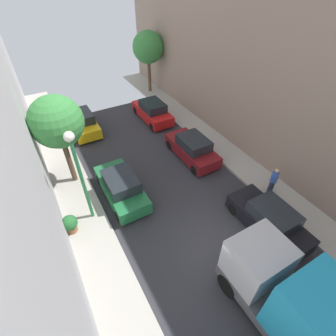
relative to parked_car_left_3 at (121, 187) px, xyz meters
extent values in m
plane|color=#2D2D33|center=(2.70, -5.45, -0.72)|extent=(32.00, 32.00, 0.00)
cube|color=#A8A399|center=(-2.30, -5.45, -0.64)|extent=(2.00, 44.00, 0.15)
cube|color=#A8A399|center=(7.70, -5.45, -0.64)|extent=(2.00, 44.00, 0.15)
cube|color=#1E6638|center=(0.00, 0.04, -0.17)|extent=(1.76, 4.20, 0.76)
cube|color=#1E2328|center=(0.00, -0.11, 0.53)|extent=(1.56, 2.10, 0.64)
cylinder|color=black|center=(-0.78, 1.59, -0.40)|extent=(0.22, 0.64, 0.64)
cylinder|color=black|center=(0.78, 1.59, -0.40)|extent=(0.22, 0.64, 0.64)
cylinder|color=black|center=(-0.78, -1.51, -0.40)|extent=(0.22, 0.64, 0.64)
cylinder|color=black|center=(0.78, -1.51, -0.40)|extent=(0.22, 0.64, 0.64)
cube|color=gold|center=(0.00, 8.02, -0.17)|extent=(1.76, 4.20, 0.76)
cube|color=#1E2328|center=(0.00, 7.87, 0.53)|extent=(1.56, 2.10, 0.64)
cylinder|color=black|center=(-0.78, 9.57, -0.40)|extent=(0.22, 0.64, 0.64)
cylinder|color=black|center=(0.78, 9.57, -0.40)|extent=(0.22, 0.64, 0.64)
cylinder|color=black|center=(-0.78, 6.47, -0.40)|extent=(0.22, 0.64, 0.64)
cylinder|color=black|center=(0.78, 6.47, -0.40)|extent=(0.22, 0.64, 0.64)
cube|color=black|center=(5.40, -5.60, -0.17)|extent=(1.76, 4.20, 0.76)
cube|color=#1E2328|center=(5.40, -5.75, 0.53)|extent=(1.56, 2.10, 0.64)
cylinder|color=black|center=(4.62, -4.05, -0.40)|extent=(0.22, 0.64, 0.64)
cylinder|color=black|center=(6.18, -4.05, -0.40)|extent=(0.22, 0.64, 0.64)
cylinder|color=black|center=(4.62, -7.15, -0.40)|extent=(0.22, 0.64, 0.64)
cylinder|color=black|center=(6.18, -7.15, -0.40)|extent=(0.22, 0.64, 0.64)
cube|color=maroon|center=(5.40, 1.09, -0.17)|extent=(1.76, 4.20, 0.76)
cube|color=#1E2328|center=(5.40, 0.94, 0.53)|extent=(1.56, 2.10, 0.64)
cylinder|color=black|center=(4.62, 2.64, -0.40)|extent=(0.22, 0.64, 0.64)
cylinder|color=black|center=(6.18, 2.64, -0.40)|extent=(0.22, 0.64, 0.64)
cylinder|color=black|center=(4.62, -0.46, -0.40)|extent=(0.22, 0.64, 0.64)
cylinder|color=black|center=(6.18, -0.46, -0.40)|extent=(0.22, 0.64, 0.64)
cube|color=red|center=(5.40, 6.89, -0.17)|extent=(1.76, 4.20, 0.76)
cube|color=#1E2328|center=(5.40, 6.74, 0.53)|extent=(1.56, 2.10, 0.64)
cylinder|color=black|center=(4.62, 8.44, -0.40)|extent=(0.22, 0.64, 0.64)
cylinder|color=black|center=(6.18, 8.44, -0.40)|extent=(0.22, 0.64, 0.64)
cylinder|color=black|center=(4.62, 5.34, -0.40)|extent=(0.22, 0.64, 0.64)
cylinder|color=black|center=(6.18, 5.34, -0.40)|extent=(0.22, 0.64, 0.64)
cube|color=#4C4C51|center=(2.70, -9.63, 0.01)|extent=(2.20, 6.60, 0.50)
cube|color=#B7B7BC|center=(2.70, -7.23, 1.11)|extent=(2.10, 1.80, 1.70)
cylinder|color=black|center=(1.72, -7.03, -0.24)|extent=(0.30, 0.96, 0.96)
cylinder|color=black|center=(3.68, -7.03, -0.24)|extent=(0.30, 0.96, 0.96)
cylinder|color=#2D334C|center=(7.24, -3.96, -0.16)|extent=(0.18, 0.18, 0.82)
cylinder|color=#2D334C|center=(7.46, -3.96, -0.16)|extent=(0.18, 0.18, 0.82)
cylinder|color=#3359B2|center=(7.35, -3.96, 0.57)|extent=(0.36, 0.36, 0.64)
sphere|color=tan|center=(7.35, -3.96, 1.03)|extent=(0.24, 0.24, 0.24)
cylinder|color=brown|center=(7.60, 11.72, 0.91)|extent=(0.30, 0.30, 2.96)
sphere|color=#38843D|center=(7.60, 11.72, 3.42)|extent=(2.75, 2.75, 2.75)
cylinder|color=brown|center=(-2.00, 2.57, 0.89)|extent=(0.29, 0.29, 2.92)
sphere|color=#38843D|center=(-2.00, 2.57, 3.37)|extent=(2.71, 2.71, 2.71)
cylinder|color=brown|center=(-3.05, -1.08, -0.41)|extent=(0.51, 0.51, 0.32)
sphere|color=#23602D|center=(-3.05, -1.08, 0.05)|extent=(0.75, 0.75, 0.75)
cylinder|color=#26723F|center=(-1.90, -0.66, 1.76)|extent=(0.16, 0.16, 4.66)
sphere|color=white|center=(-1.90, -0.66, 4.31)|extent=(0.44, 0.44, 0.44)
camera|label=1|loc=(-2.62, -9.82, 9.85)|focal=26.99mm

